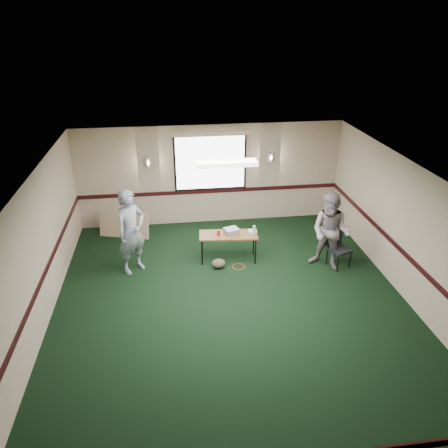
{
  "coord_description": "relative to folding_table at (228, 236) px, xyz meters",
  "views": [
    {
      "loc": [
        -1.12,
        -6.96,
        5.24
      ],
      "look_at": [
        0.0,
        1.3,
        1.2
      ],
      "focal_mm": 35.0,
      "sensor_mm": 36.0,
      "label": 1
    }
  ],
  "objects": [
    {
      "name": "person_right",
      "position": [
        2.18,
        -0.63,
        0.28
      ],
      "size": [
        1.1,
        1.08,
        1.79
      ],
      "primitive_type": "imported",
      "rotation": [
        0.0,
        0.0,
        -0.69
      ],
      "color": "slate",
      "rests_on": "ground"
    },
    {
      "name": "conference_chair",
      "position": [
        2.42,
        -0.54,
        -0.1
      ],
      "size": [
        0.56,
        0.57,
        0.89
      ],
      "rotation": [
        0.0,
        0.0,
        0.36
      ],
      "color": "black",
      "rests_on": "ground"
    },
    {
      "name": "water_bottle",
      "position": [
        0.58,
        -0.08,
        0.16
      ],
      "size": [
        0.07,
        0.07,
        0.22
      ],
      "primitive_type": "cylinder",
      "color": "#88BADF",
      "rests_on": "folding_table"
    },
    {
      "name": "room_shell",
      "position": [
        -0.17,
        0.28,
        0.96
      ],
      "size": [
        8.0,
        8.02,
        8.0
      ],
      "color": "tan",
      "rests_on": "ground"
    },
    {
      "name": "folded_table",
      "position": [
        -2.49,
        1.52,
        -0.28
      ],
      "size": [
        1.3,
        0.56,
        0.67
      ],
      "primitive_type": "cube",
      "rotation": [
        -0.21,
        0.0,
        -0.29
      ],
      "color": "tan",
      "rests_on": "ground"
    },
    {
      "name": "folding_table",
      "position": [
        0.0,
        0.0,
        0.0
      ],
      "size": [
        1.37,
        0.65,
        0.66
      ],
      "rotation": [
        0.0,
        0.0,
        -0.09
      ],
      "color": "#572E19",
      "rests_on": "ground"
    },
    {
      "name": "cable_coil",
      "position": [
        0.18,
        -0.37,
        -0.61
      ],
      "size": [
        0.29,
        0.29,
        0.01
      ],
      "primitive_type": "torus",
      "rotation": [
        0.0,
        0.0,
        -0.01
      ],
      "color": "red",
      "rests_on": "ground"
    },
    {
      "name": "red_cup",
      "position": [
        -0.23,
        -0.01,
        0.11
      ],
      "size": [
        0.09,
        0.09,
        0.13
      ],
      "primitive_type": "cylinder",
      "color": "red",
      "rests_on": "folding_table"
    },
    {
      "name": "person_left",
      "position": [
        -2.16,
        -0.16,
        0.34
      ],
      "size": [
        0.83,
        0.81,
        1.92
      ],
      "primitive_type": "imported",
      "rotation": [
        0.0,
        0.0,
        0.71
      ],
      "color": "#3B5181",
      "rests_on": "ground"
    },
    {
      "name": "duffel_bag",
      "position": [
        -0.27,
        -0.34,
        -0.51
      ],
      "size": [
        0.34,
        0.27,
        0.22
      ],
      "primitive_type": "ellipsoid",
      "rotation": [
        0.0,
        0.0,
        0.12
      ],
      "color": "#413925",
      "rests_on": "ground"
    },
    {
      "name": "game_console",
      "position": [
        0.56,
        0.02,
        0.07
      ],
      "size": [
        0.23,
        0.2,
        0.05
      ],
      "primitive_type": "cube",
      "rotation": [
        0.0,
        0.0,
        -0.21
      ],
      "color": "silver",
      "rests_on": "folding_table"
    },
    {
      "name": "ground",
      "position": [
        -0.17,
        -1.84,
        -0.62
      ],
      "size": [
        8.0,
        8.0,
        0.0
      ],
      "primitive_type": "plane",
      "color": "black",
      "rests_on": "ground"
    },
    {
      "name": "projector",
      "position": [
        0.08,
        0.08,
        0.1
      ],
      "size": [
        0.38,
        0.34,
        0.1
      ],
      "primitive_type": "cube",
      "rotation": [
        0.0,
        0.0,
        0.31
      ],
      "color": "gray",
      "rests_on": "folding_table"
    }
  ]
}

